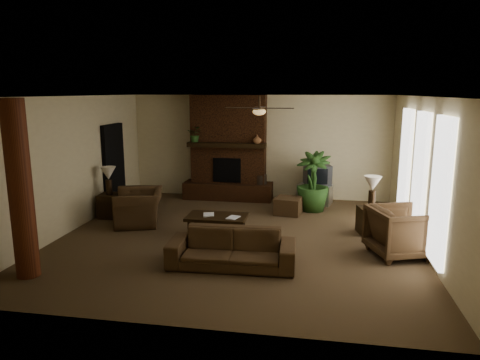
% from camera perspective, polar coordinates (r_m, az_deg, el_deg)
% --- Properties ---
extents(room_shell, '(7.00, 7.00, 7.00)m').
position_cam_1_polar(room_shell, '(8.56, -0.45, 1.44)').
color(room_shell, brown).
rests_on(room_shell, ground).
extents(fireplace, '(2.40, 0.70, 2.80)m').
position_cam_1_polar(fireplace, '(11.87, -1.51, 3.07)').
color(fireplace, '#4A2813').
rests_on(fireplace, ground).
extents(windows, '(0.08, 3.65, 2.35)m').
position_cam_1_polar(windows, '(8.85, 22.36, 0.58)').
color(windows, white).
rests_on(windows, ground).
extents(log_column, '(0.36, 0.36, 2.80)m').
position_cam_1_polar(log_column, '(7.53, -26.69, -1.19)').
color(log_column, '#622D18').
rests_on(log_column, ground).
extents(doorway, '(0.10, 1.00, 2.10)m').
position_cam_1_polar(doorway, '(11.38, -16.10, 1.72)').
color(doorway, black).
rests_on(doorway, ground).
extents(ceiling_fan, '(1.35, 1.35, 0.37)m').
position_cam_1_polar(ceiling_fan, '(8.67, 2.53, 9.08)').
color(ceiling_fan, '#312315').
rests_on(ceiling_fan, ceiling).
extents(sofa, '(2.14, 0.69, 0.83)m').
position_cam_1_polar(sofa, '(7.38, -1.09, -8.14)').
color(sofa, '#4B3620').
rests_on(sofa, ground).
extents(armchair_left, '(1.08, 1.33, 1.01)m').
position_cam_1_polar(armchair_left, '(9.93, -13.02, -2.73)').
color(armchair_left, '#4B3620').
rests_on(armchair_left, ground).
extents(armchair_right, '(1.16, 1.20, 0.98)m').
position_cam_1_polar(armchair_right, '(8.30, 20.12, -6.05)').
color(armchair_right, '#4B3620').
rests_on(armchair_right, ground).
extents(coffee_table, '(1.20, 0.70, 0.43)m').
position_cam_1_polar(coffee_table, '(8.88, -3.03, -5.00)').
color(coffee_table, black).
rests_on(coffee_table, ground).
extents(ottoman, '(0.69, 0.69, 0.40)m').
position_cam_1_polar(ottoman, '(10.56, 6.31, -3.35)').
color(ottoman, '#4B3620').
rests_on(ottoman, ground).
extents(tv_stand, '(0.95, 0.70, 0.50)m').
position_cam_1_polar(tv_stand, '(11.62, 9.72, -1.83)').
color(tv_stand, '#BCBCBF').
rests_on(tv_stand, ground).
extents(tv, '(0.75, 0.66, 0.52)m').
position_cam_1_polar(tv, '(11.54, 10.06, 0.67)').
color(tv, '#39393B').
rests_on(tv, tv_stand).
extents(floor_vase, '(0.34, 0.34, 0.77)m').
position_cam_1_polar(floor_vase, '(11.79, 2.68, -0.57)').
color(floor_vase, '#30241A').
rests_on(floor_vase, ground).
extents(floor_plant, '(1.17, 1.62, 0.82)m').
position_cam_1_polar(floor_plant, '(10.91, 9.41, -1.83)').
color(floor_plant, '#2C5221').
rests_on(floor_plant, ground).
extents(side_table_left, '(0.53, 0.53, 0.55)m').
position_cam_1_polar(side_table_left, '(10.66, -16.46, -3.21)').
color(side_table_left, black).
rests_on(side_table_left, ground).
extents(lamp_left, '(0.44, 0.44, 0.65)m').
position_cam_1_polar(lamp_left, '(10.47, -16.78, 0.58)').
color(lamp_left, '#312315').
rests_on(lamp_left, side_table_left).
extents(side_table_right, '(0.60, 0.60, 0.55)m').
position_cam_1_polar(side_table_right, '(9.46, 16.71, -5.08)').
color(side_table_right, black).
rests_on(side_table_right, ground).
extents(lamp_right, '(0.46, 0.46, 0.65)m').
position_cam_1_polar(lamp_right, '(9.33, 16.88, -0.72)').
color(lamp_right, '#312315').
rests_on(lamp_right, side_table_right).
extents(mantel_plant, '(0.41, 0.45, 0.33)m').
position_cam_1_polar(mantel_plant, '(11.78, -5.84, 5.74)').
color(mantel_plant, '#2C5221').
rests_on(mantel_plant, fireplace).
extents(mantel_vase, '(0.27, 0.28, 0.22)m').
position_cam_1_polar(mantel_vase, '(11.37, 2.25, 5.31)').
color(mantel_vase, '#925F3A').
rests_on(mantel_vase, fireplace).
extents(book_a, '(0.22, 0.08, 0.29)m').
position_cam_1_polar(book_a, '(8.85, -4.82, -3.73)').
color(book_a, '#999999').
rests_on(book_a, coffee_table).
extents(book_b, '(0.21, 0.08, 0.29)m').
position_cam_1_polar(book_b, '(8.68, -1.54, -3.99)').
color(book_b, '#999999').
rests_on(book_b, coffee_table).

